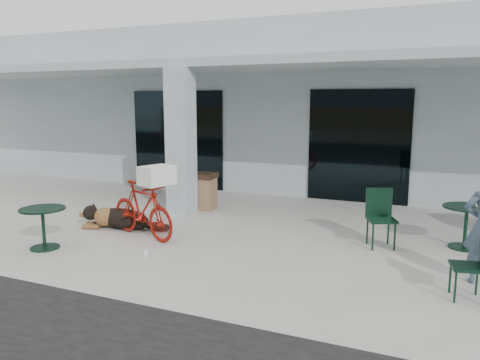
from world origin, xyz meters
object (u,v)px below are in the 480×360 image
at_px(cafe_table_near, 44,228).
at_px(cafe_chair_far_a, 381,219).
at_px(cafe_table_far, 465,227).
at_px(cafe_chair_far_b, 468,266).
at_px(dog, 122,217).
at_px(trash_receptacle, 205,191).
at_px(bicycle, 142,210).

height_order(cafe_table_near, cafe_chair_far_a, cafe_chair_far_a).
bearing_deg(cafe_table_far, cafe_chair_far_b, -91.47).
bearing_deg(cafe_chair_far_b, cafe_table_far, 168.39).
relative_size(dog, cafe_chair_far_a, 1.40).
relative_size(dog, cafe_table_far, 1.80).
distance_m(cafe_table_near, cafe_table_far, 7.00).
height_order(cafe_table_near, cafe_table_far, cafe_table_far).
relative_size(cafe_table_far, cafe_chair_far_b, 0.89).
distance_m(cafe_table_far, cafe_chair_far_a, 1.39).
relative_size(cafe_table_far, trash_receptacle, 0.92).
relative_size(cafe_chair_far_a, cafe_chair_far_b, 1.14).
bearing_deg(cafe_table_far, cafe_table_near, -156.41).
bearing_deg(dog, bicycle, -41.64).
height_order(bicycle, dog, bicycle).
bearing_deg(cafe_table_far, cafe_chair_far_a, -158.84).
xyz_separation_m(bicycle, dog, (-0.69, 0.30, -0.28)).
bearing_deg(cafe_chair_far_b, trash_receptacle, -130.21).
xyz_separation_m(dog, cafe_chair_far_a, (4.69, 0.80, 0.26)).
height_order(cafe_table_near, cafe_chair_far_b, cafe_chair_far_b).
relative_size(cafe_chair_far_a, trash_receptacle, 1.18).
distance_m(bicycle, cafe_chair_far_b, 5.27).
relative_size(cafe_table_near, cafe_chair_far_b, 0.85).
xyz_separation_m(cafe_chair_far_b, trash_receptacle, (-5.23, 3.03, -0.02)).
distance_m(cafe_chair_far_a, cafe_chair_far_b, 2.13).
height_order(bicycle, cafe_chair_far_b, bicycle).
bearing_deg(dog, cafe_table_near, -124.09).
distance_m(cafe_table_far, trash_receptacle, 5.35).
bearing_deg(dog, cafe_chair_far_a, -8.44).
distance_m(cafe_table_near, cafe_chair_far_a, 5.61).
height_order(cafe_table_far, cafe_chair_far_b, cafe_chair_far_b).
height_order(dog, cafe_chair_far_a, cafe_chair_far_a).
relative_size(bicycle, dog, 1.23).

